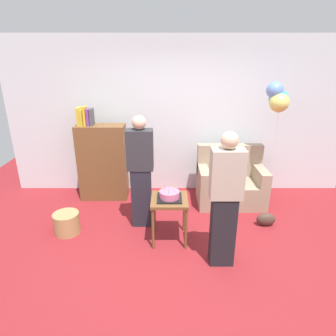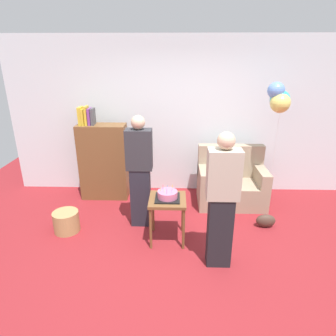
# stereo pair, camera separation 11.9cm
# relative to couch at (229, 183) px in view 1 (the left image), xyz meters

# --- Properties ---
(ground_plane) EXTENTS (8.00, 8.00, 0.00)m
(ground_plane) POSITION_rel_couch_xyz_m (-0.86, -1.47, -0.34)
(ground_plane) COLOR maroon
(wall_back) EXTENTS (6.00, 0.10, 2.70)m
(wall_back) POSITION_rel_couch_xyz_m (-0.86, 0.58, 1.01)
(wall_back) COLOR silver
(wall_back) RESTS_ON ground_plane
(couch) EXTENTS (1.10, 0.70, 0.96)m
(couch) POSITION_rel_couch_xyz_m (0.00, 0.00, 0.00)
(couch) COLOR gray
(couch) RESTS_ON ground_plane
(bookshelf) EXTENTS (0.80, 0.36, 1.60)m
(bookshelf) POSITION_rel_couch_xyz_m (-2.18, 0.17, 0.33)
(bookshelf) COLOR brown
(bookshelf) RESTS_ON ground_plane
(side_table) EXTENTS (0.48, 0.48, 0.62)m
(side_table) POSITION_rel_couch_xyz_m (-1.04, -1.12, 0.18)
(side_table) COLOR brown
(side_table) RESTS_ON ground_plane
(birthday_cake) EXTENTS (0.32, 0.32, 0.17)m
(birthday_cake) POSITION_rel_couch_xyz_m (-1.04, -1.12, 0.33)
(birthday_cake) COLOR black
(birthday_cake) RESTS_ON side_table
(person_blowing_candles) EXTENTS (0.36, 0.22, 1.63)m
(person_blowing_candles) POSITION_rel_couch_xyz_m (-1.44, -0.72, 0.49)
(person_blowing_candles) COLOR #23232D
(person_blowing_candles) RESTS_ON ground_plane
(person_holding_cake) EXTENTS (0.36, 0.22, 1.63)m
(person_holding_cake) POSITION_rel_couch_xyz_m (-0.42, -1.59, 0.49)
(person_holding_cake) COLOR black
(person_holding_cake) RESTS_ON ground_plane
(wicker_basket) EXTENTS (0.36, 0.36, 0.30)m
(wicker_basket) POSITION_rel_couch_xyz_m (-2.49, -0.96, -0.19)
(wicker_basket) COLOR #A88451
(wicker_basket) RESTS_ON ground_plane
(handbag) EXTENTS (0.28, 0.14, 0.20)m
(handbag) POSITION_rel_couch_xyz_m (0.39, -0.78, -0.24)
(handbag) COLOR #473328
(handbag) RESTS_ON ground_plane
(balloon_bunch) EXTENTS (0.35, 0.35, 2.01)m
(balloon_bunch) POSITION_rel_couch_xyz_m (0.58, -0.09, 1.42)
(balloon_bunch) COLOR silver
(balloon_bunch) RESTS_ON ground_plane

